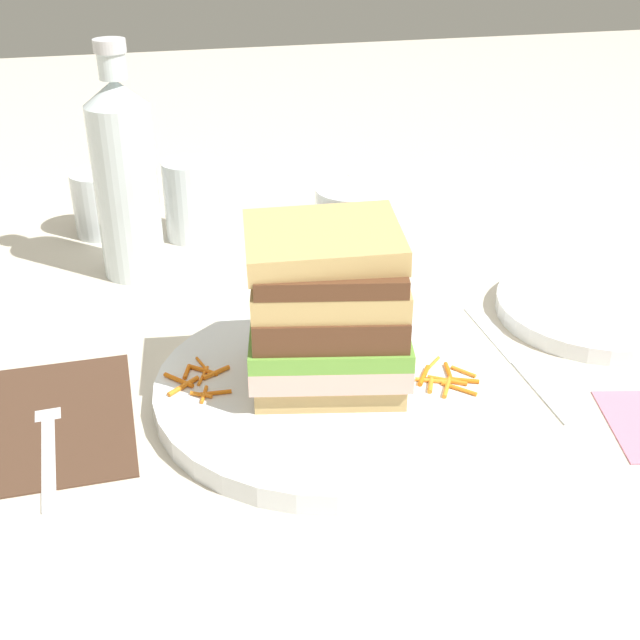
{
  "coord_description": "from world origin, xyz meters",
  "views": [
    {
      "loc": [
        -0.15,
        -0.55,
        0.39
      ],
      "look_at": [
        -0.01,
        0.03,
        0.06
      ],
      "focal_mm": 46.4,
      "sensor_mm": 36.0,
      "label": 1
    }
  ],
  "objects_px": {
    "main_plate": "(328,389)",
    "empty_tumbler_2": "(101,203)",
    "juice_glass": "(351,237)",
    "fork": "(47,433)",
    "empty_tumbler_0": "(377,206)",
    "napkin_dark": "(48,420)",
    "knife": "(520,362)",
    "sandwich": "(328,311)",
    "empty_tumbler_1": "(191,200)",
    "water_bottle": "(125,177)",
    "side_plate": "(596,308)"
  },
  "relations": [
    {
      "from": "knife",
      "to": "water_bottle",
      "type": "bearing_deg",
      "value": 140.25
    },
    {
      "from": "knife",
      "to": "empty_tumbler_0",
      "type": "bearing_deg",
      "value": 98.14
    },
    {
      "from": "empty_tumbler_1",
      "to": "empty_tumbler_2",
      "type": "distance_m",
      "value": 0.11
    },
    {
      "from": "main_plate",
      "to": "empty_tumbler_0",
      "type": "height_order",
      "value": "empty_tumbler_0"
    },
    {
      "from": "empty_tumbler_0",
      "to": "side_plate",
      "type": "distance_m",
      "value": 0.28
    },
    {
      "from": "fork",
      "to": "water_bottle",
      "type": "xyz_separation_m",
      "value": [
        0.08,
        0.29,
        0.1
      ]
    },
    {
      "from": "side_plate",
      "to": "main_plate",
      "type": "bearing_deg",
      "value": -164.53
    },
    {
      "from": "main_plate",
      "to": "empty_tumbler_2",
      "type": "distance_m",
      "value": 0.44
    },
    {
      "from": "sandwich",
      "to": "napkin_dark",
      "type": "distance_m",
      "value": 0.24
    },
    {
      "from": "fork",
      "to": "side_plate",
      "type": "bearing_deg",
      "value": 9.27
    },
    {
      "from": "juice_glass",
      "to": "water_bottle",
      "type": "distance_m",
      "value": 0.24
    },
    {
      "from": "fork",
      "to": "sandwich",
      "type": "bearing_deg",
      "value": 1.15
    },
    {
      "from": "napkin_dark",
      "to": "knife",
      "type": "height_order",
      "value": "same"
    },
    {
      "from": "juice_glass",
      "to": "empty_tumbler_0",
      "type": "distance_m",
      "value": 0.11
    },
    {
      "from": "water_bottle",
      "to": "empty_tumbler_1",
      "type": "bearing_deg",
      "value": 49.74
    },
    {
      "from": "empty_tumbler_2",
      "to": "side_plate",
      "type": "relative_size",
      "value": 0.39
    },
    {
      "from": "side_plate",
      "to": "fork",
      "type": "bearing_deg",
      "value": -170.73
    },
    {
      "from": "empty_tumbler_1",
      "to": "knife",
      "type": "bearing_deg",
      "value": -54.24
    },
    {
      "from": "fork",
      "to": "empty_tumbler_1",
      "type": "distance_m",
      "value": 0.4
    },
    {
      "from": "knife",
      "to": "empty_tumbler_2",
      "type": "distance_m",
      "value": 0.53
    },
    {
      "from": "empty_tumbler_0",
      "to": "empty_tumbler_2",
      "type": "relative_size",
      "value": 1.06
    },
    {
      "from": "water_bottle",
      "to": "empty_tumbler_0",
      "type": "relative_size",
      "value": 3.07
    },
    {
      "from": "main_plate",
      "to": "empty_tumbler_1",
      "type": "height_order",
      "value": "empty_tumbler_1"
    },
    {
      "from": "main_plate",
      "to": "empty_tumbler_2",
      "type": "relative_size",
      "value": 3.79
    },
    {
      "from": "fork",
      "to": "empty_tumbler_1",
      "type": "bearing_deg",
      "value": 68.17
    },
    {
      "from": "napkin_dark",
      "to": "empty_tumbler_2",
      "type": "relative_size",
      "value": 2.31
    },
    {
      "from": "fork",
      "to": "main_plate",
      "type": "bearing_deg",
      "value": 0.93
    },
    {
      "from": "fork",
      "to": "water_bottle",
      "type": "relative_size",
      "value": 0.68
    },
    {
      "from": "knife",
      "to": "juice_glass",
      "type": "height_order",
      "value": "juice_glass"
    },
    {
      "from": "juice_glass",
      "to": "fork",
      "type": "bearing_deg",
      "value": -143.53
    },
    {
      "from": "fork",
      "to": "water_bottle",
      "type": "height_order",
      "value": "water_bottle"
    },
    {
      "from": "empty_tumbler_0",
      "to": "empty_tumbler_2",
      "type": "height_order",
      "value": "empty_tumbler_0"
    },
    {
      "from": "main_plate",
      "to": "water_bottle",
      "type": "height_order",
      "value": "water_bottle"
    },
    {
      "from": "napkin_dark",
      "to": "empty_tumbler_2",
      "type": "distance_m",
      "value": 0.39
    },
    {
      "from": "main_plate",
      "to": "knife",
      "type": "bearing_deg",
      "value": 4.44
    },
    {
      "from": "sandwich",
      "to": "empty_tumbler_2",
      "type": "distance_m",
      "value": 0.44
    },
    {
      "from": "water_bottle",
      "to": "side_plate",
      "type": "relative_size",
      "value": 1.26
    },
    {
      "from": "fork",
      "to": "empty_tumbler_2",
      "type": "bearing_deg",
      "value": 83.56
    },
    {
      "from": "fork",
      "to": "knife",
      "type": "height_order",
      "value": "fork"
    },
    {
      "from": "water_bottle",
      "to": "side_plate",
      "type": "bearing_deg",
      "value": -24.99
    },
    {
      "from": "main_plate",
      "to": "empty_tumbler_1",
      "type": "xyz_separation_m",
      "value": [
        -0.08,
        0.37,
        0.04
      ]
    },
    {
      "from": "empty_tumbler_2",
      "to": "main_plate",
      "type": "bearing_deg",
      "value": -66.2
    },
    {
      "from": "fork",
      "to": "juice_glass",
      "type": "distance_m",
      "value": 0.38
    },
    {
      "from": "sandwich",
      "to": "empty_tumbler_1",
      "type": "height_order",
      "value": "sandwich"
    },
    {
      "from": "empty_tumbler_2",
      "to": "empty_tumbler_0",
      "type": "bearing_deg",
      "value": -15.89
    },
    {
      "from": "main_plate",
      "to": "water_bottle",
      "type": "xyz_separation_m",
      "value": [
        -0.15,
        0.28,
        0.1
      ]
    },
    {
      "from": "fork",
      "to": "empty_tumbler_1",
      "type": "height_order",
      "value": "empty_tumbler_1"
    },
    {
      "from": "fork",
      "to": "juice_glass",
      "type": "height_order",
      "value": "juice_glass"
    },
    {
      "from": "napkin_dark",
      "to": "empty_tumbler_0",
      "type": "bearing_deg",
      "value": 39.32
    },
    {
      "from": "empty_tumbler_2",
      "to": "knife",
      "type": "bearing_deg",
      "value": -47.54
    }
  ]
}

